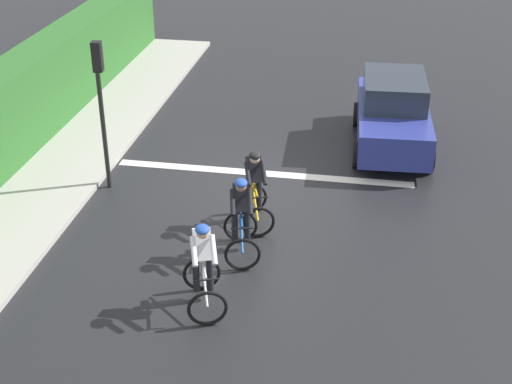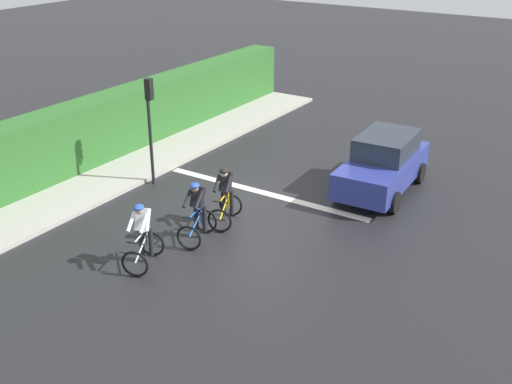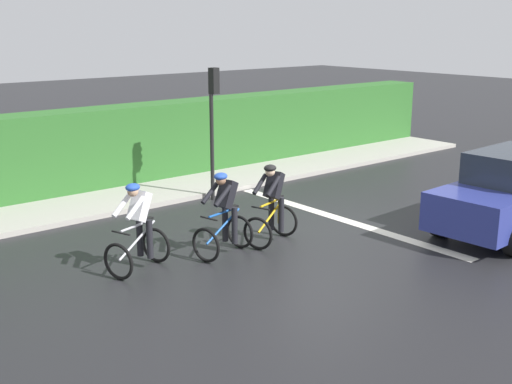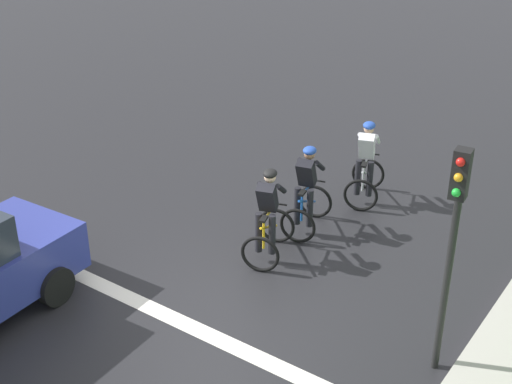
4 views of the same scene
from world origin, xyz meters
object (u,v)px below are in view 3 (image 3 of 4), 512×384
car_navy (511,193)px  traffic_light_near_crossing (213,113)px  cyclist_second (224,215)px  cyclist_mid (272,205)px  cyclist_lead (138,229)px

car_navy → traffic_light_near_crossing: size_ratio=1.25×
cyclist_second → car_navy: (-2.76, -5.60, 0.08)m
cyclist_mid → car_navy: size_ratio=0.40×
car_navy → traffic_light_near_crossing: bearing=28.1°
cyclist_lead → car_navy: car_navy is taller
cyclist_second → cyclist_mid: (-0.04, -1.19, 0.00)m
cyclist_lead → traffic_light_near_crossing: (3.16, -3.98, 1.43)m
cyclist_lead → cyclist_mid: 2.92m
traffic_light_near_crossing → cyclist_mid: bearing=163.0°
car_navy → traffic_light_near_crossing: traffic_light_near_crossing is taller
cyclist_second → traffic_light_near_crossing: traffic_light_near_crossing is taller
cyclist_lead → cyclist_mid: (-0.36, -2.90, 0.00)m
cyclist_mid → traffic_light_near_crossing: 3.95m
cyclist_lead → cyclist_second: bearing=-100.5°
cyclist_lead → cyclist_mid: bearing=-97.0°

